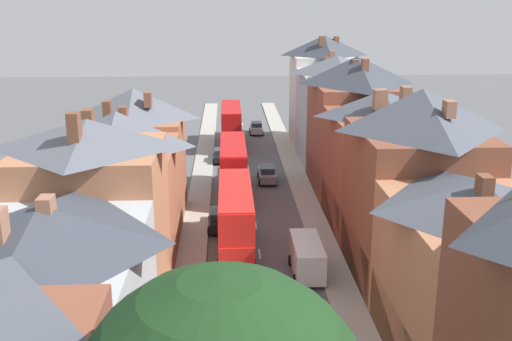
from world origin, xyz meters
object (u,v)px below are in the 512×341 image
Objects in this scene: car_parked_left_a at (219,219)px; car_mid_black at (221,155)px; double_decker_bus_mid_street at (231,125)px; car_near_blue at (256,128)px; delivery_van at (307,256)px; pedestrian_mid_right at (182,299)px; double_decker_bus_lead at (233,168)px; car_near_silver at (267,174)px; street_lamp at (189,337)px; double_decker_bus_far_approaching at (235,220)px.

car_parked_left_a is 1.09× the size of car_mid_black.
double_decker_bus_mid_street is at bearing 87.41° from car_parked_left_a.
car_near_blue is 44.82m from delivery_van.
pedestrian_mid_right is at bearing -148.18° from delivery_van.
double_decker_bus_lead is 2.08× the size of delivery_van.
car_near_silver is at bearing -90.00° from car_near_blue.
double_decker_bus_mid_street is at bearing 85.44° from pedestrian_mid_right.
street_lamp is (0.95, -7.89, 2.21)m from pedestrian_mid_right.
car_near_silver is 0.87× the size of delivery_van.
car_mid_black is 2.45× the size of pedestrian_mid_right.
double_decker_bus_far_approaching is 2.74× the size of car_mid_black.
car_parked_left_a is (-4.90, -35.90, -0.02)m from car_near_blue.
pedestrian_mid_right is (-7.00, -27.16, 0.18)m from car_near_silver.
delivery_van is at bearing -82.52° from double_decker_bus_mid_street.
car_near_silver is (3.61, -15.38, -1.96)m from double_decker_bus_mid_street.
car_mid_black is at bearing -108.48° from car_near_blue.
double_decker_bus_lead reaches higher than car_near_blue.
street_lamp reaches higher than car_near_blue.
pedestrian_mid_right is at bearing -111.60° from double_decker_bus_far_approaching.
double_decker_bus_lead is 1.00× the size of double_decker_bus_mid_street.
car_mid_black is (0.00, 21.25, -0.04)m from car_parked_left_a.
double_decker_bus_far_approaching is at bearing 68.40° from pedestrian_mid_right.
double_decker_bus_far_approaching is 2.51× the size of car_parked_left_a.
street_lamp is (-6.05, -35.05, 2.38)m from car_near_silver.
double_decker_bus_lead is at bearing -127.89° from car_near_silver.
car_near_blue is 0.99× the size of car_mid_black.
car_near_blue is 50.44m from pedestrian_mid_right.
double_decker_bus_lead reaches higher than car_mid_black.
double_decker_bus_lead is 18.12m from delivery_van.
delivery_van is at bearing -88.34° from car_near_blue.
double_decker_bus_lead reaches higher than car_near_silver.
car_near_blue reaches higher than car_parked_left_a.
car_parked_left_a is 0.83× the size of delivery_van.
pedestrian_mid_right reaches higher than car_near_silver.
double_decker_bus_far_approaching reaches higher than pedestrian_mid_right.
double_decker_bus_far_approaching is 6.71× the size of pedestrian_mid_right.
car_parked_left_a is 21.25m from car_mid_black.
double_decker_bus_mid_street is 2.51× the size of car_parked_left_a.
car_near_blue is at bearing 90.00° from car_near_silver.
car_mid_black is (-1.29, -7.26, -2.02)m from double_decker_bus_mid_street.
double_decker_bus_mid_street is 28.60m from car_parked_left_a.
car_parked_left_a is 2.68× the size of pedestrian_mid_right.
car_near_silver is (0.00, -22.79, 0.00)m from car_near_blue.
pedestrian_mid_right reaches higher than car_near_blue.
car_mid_black is at bearing 92.77° from double_decker_bus_far_approaching.
delivery_van is (1.30, -44.80, 0.48)m from car_near_blue.
double_decker_bus_lead and double_decker_bus_mid_street have the same top height.
car_near_silver is 2.81× the size of pedestrian_mid_right.
car_near_blue is at bearing 71.52° from car_mid_black.
double_decker_bus_lead is at bearing -84.23° from car_mid_black.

